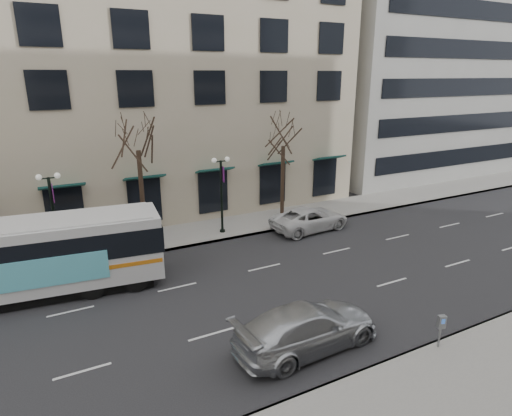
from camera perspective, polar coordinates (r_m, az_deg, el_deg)
ground at (r=20.35m, az=-8.43°, el=-13.10°), size 160.00×160.00×0.00m
sidewalk_far at (r=29.55m, az=-5.10°, el=-2.82°), size 80.00×4.00×0.15m
building_hotel at (r=37.90m, az=-23.60°, el=18.70°), size 40.00×20.00×24.00m
building_office at (r=53.60m, az=18.86°, el=24.35°), size 25.00×20.00×35.00m
tree_far_mid at (r=26.29m, az=-15.59°, el=9.45°), size 3.60×3.60×8.55m
tree_far_right at (r=30.05m, az=3.69°, el=10.04°), size 3.60×3.60×8.06m
lamp_post_left at (r=25.97m, az=-25.35°, el=-0.69°), size 1.22×0.45×5.21m
lamp_post_right at (r=27.98m, az=-4.61°, el=2.19°), size 1.22×0.45×5.21m
city_bus at (r=23.05m, az=-29.82°, el=-5.91°), size 14.08×4.53×3.75m
silver_car at (r=17.36m, az=6.83°, el=-15.49°), size 6.18×2.78×1.76m
white_pickup at (r=29.56m, az=7.20°, el=-1.44°), size 5.79×3.02×1.56m
pay_station at (r=18.35m, az=23.46°, el=-14.05°), size 0.33×0.26×1.36m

